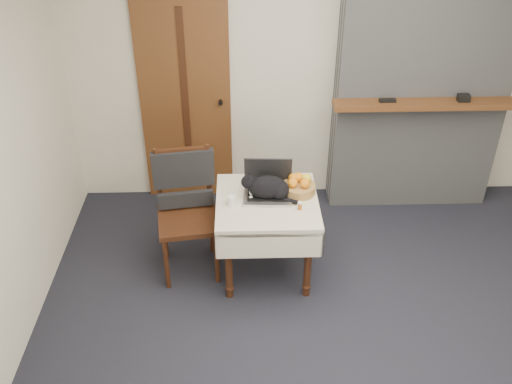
# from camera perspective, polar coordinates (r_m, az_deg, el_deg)

# --- Properties ---
(ground) EXTENTS (4.50, 4.50, 0.00)m
(ground) POSITION_cam_1_polar(r_m,az_deg,el_deg) (4.28, 8.54, -14.40)
(ground) COLOR black
(ground) RESTS_ON ground
(room_shell) EXTENTS (4.52, 4.01, 2.61)m
(room_shell) POSITION_cam_1_polar(r_m,az_deg,el_deg) (3.64, 9.70, 10.56)
(room_shell) COLOR beige
(room_shell) RESTS_ON ground
(door) EXTENTS (0.82, 0.10, 2.00)m
(door) POSITION_cam_1_polar(r_m,az_deg,el_deg) (5.28, -7.07, 9.07)
(door) COLOR brown
(door) RESTS_ON ground
(chimney) EXTENTS (1.62, 0.48, 2.60)m
(chimney) POSITION_cam_1_polar(r_m,az_deg,el_deg) (5.27, 16.42, 11.43)
(chimney) COLOR gray
(chimney) RESTS_ON ground
(side_table) EXTENTS (0.78, 0.78, 0.70)m
(side_table) POSITION_cam_1_polar(r_m,az_deg,el_deg) (4.42, 1.10, -2.01)
(side_table) COLOR #361E0E
(side_table) RESTS_ON ground
(laptop) EXTENTS (0.39, 0.34, 0.27)m
(laptop) POSITION_cam_1_polar(r_m,az_deg,el_deg) (4.39, 1.19, 0.59)
(laptop) COLOR #B7B7BC
(laptop) RESTS_ON side_table
(cat) EXTENTS (0.43, 0.22, 0.21)m
(cat) POSITION_cam_1_polar(r_m,az_deg,el_deg) (4.33, 1.25, 0.45)
(cat) COLOR black
(cat) RESTS_ON side_table
(cream_jar) EXTENTS (0.07, 0.07, 0.08)m
(cream_jar) POSITION_cam_1_polar(r_m,az_deg,el_deg) (4.28, -2.44, -0.89)
(cream_jar) COLOR silver
(cream_jar) RESTS_ON side_table
(pill_bottle) EXTENTS (0.03, 0.03, 0.07)m
(pill_bottle) POSITION_cam_1_polar(r_m,az_deg,el_deg) (4.24, 4.41, -1.36)
(pill_bottle) COLOR #9B4C13
(pill_bottle) RESTS_ON side_table
(fruit_basket) EXTENTS (0.26, 0.26, 0.15)m
(fruit_basket) POSITION_cam_1_polar(r_m,az_deg,el_deg) (4.43, 4.31, 0.62)
(fruit_basket) COLOR #A47D42
(fruit_basket) RESTS_ON side_table
(desk_clutter) EXTENTS (0.13, 0.08, 0.01)m
(desk_clutter) POSITION_cam_1_polar(r_m,az_deg,el_deg) (4.42, 4.04, -0.26)
(desk_clutter) COLOR black
(desk_clutter) RESTS_ON side_table
(chair) EXTENTS (0.53, 0.52, 1.04)m
(chair) POSITION_cam_1_polar(r_m,az_deg,el_deg) (4.52, -7.07, -0.26)
(chair) COLOR #361E0E
(chair) RESTS_ON ground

